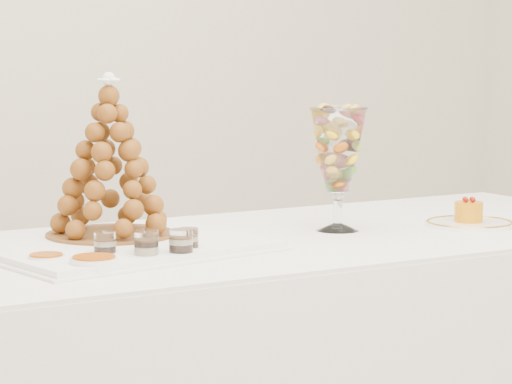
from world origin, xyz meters
TOP-DOWN VIEW (x-y plane):
  - lace_tray at (-0.27, 0.30)m, footprint 0.68×0.55m
  - macaron_vase at (0.33, 0.31)m, footprint 0.14×0.14m
  - cake_plate at (0.67, 0.20)m, footprint 0.23×0.23m
  - verrine_a at (-0.36, 0.19)m, footprint 0.05×0.05m
  - verrine_b at (-0.27, 0.16)m, footprint 0.06×0.06m
  - verrine_c at (-0.17, 0.16)m, footprint 0.06×0.06m
  - verrine_d at (-0.29, 0.12)m, footprint 0.07×0.07m
  - verrine_e at (-0.21, 0.11)m, footprint 0.07×0.07m
  - ramekin_back at (-0.49, 0.19)m, footprint 0.08×0.08m
  - ramekin_front at (-0.43, 0.09)m, footprint 0.10×0.10m
  - croquembouche at (-0.25, 0.40)m, footprint 0.31×0.31m
  - mousse_cake at (0.67, 0.20)m, footprint 0.07×0.07m

SIDE VIEW (x-z plane):
  - cake_plate at x=0.67m, z-range 0.82..0.83m
  - lace_tray at x=-0.27m, z-range 0.82..0.84m
  - ramekin_back at x=-0.49m, z-range 0.82..0.84m
  - ramekin_front at x=-0.43m, z-range 0.82..0.85m
  - verrine_c at x=-0.17m, z-range 0.82..0.88m
  - verrine_a at x=-0.36m, z-range 0.82..0.88m
  - verrine_b at x=-0.27m, z-range 0.82..0.89m
  - verrine_e at x=-0.21m, z-range 0.82..0.89m
  - verrine_d at x=-0.29m, z-range 0.82..0.89m
  - mousse_cake at x=0.67m, z-range 0.82..0.89m
  - macaron_vase at x=0.33m, z-range 0.87..1.18m
  - croquembouche at x=-0.25m, z-range 0.83..1.22m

